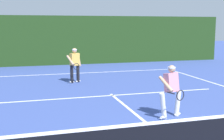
% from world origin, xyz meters
% --- Properties ---
extents(court_line_baseline_far, '(10.42, 0.10, 0.01)m').
position_xyz_m(court_line_baseline_far, '(0.00, 11.80, 0.00)').
color(court_line_baseline_far, white).
rests_on(court_line_baseline_far, ground_plane).
extents(court_line_service, '(8.49, 0.10, 0.01)m').
position_xyz_m(court_line_service, '(0.00, 6.15, 0.00)').
color(court_line_service, white).
rests_on(court_line_service, ground_plane).
extents(court_line_centre, '(0.10, 6.40, 0.01)m').
position_xyz_m(court_line_centre, '(0.00, 3.20, 0.00)').
color(court_line_centre, white).
rests_on(court_line_centre, ground_plane).
extents(player_near, '(0.86, 0.91, 1.55)m').
position_xyz_m(player_near, '(0.87, 3.04, 0.84)').
color(player_near, silver).
rests_on(player_near, ground_plane).
extents(player_far, '(0.70, 0.91, 1.62)m').
position_xyz_m(player_far, '(-0.98, 9.12, 0.89)').
color(player_far, black).
rests_on(player_far, ground_plane).
extents(back_fence_windscreen, '(22.03, 0.12, 3.31)m').
position_xyz_m(back_fence_windscreen, '(0.00, 15.62, 1.65)').
color(back_fence_windscreen, '#1E3B16').
rests_on(back_fence_windscreen, ground_plane).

